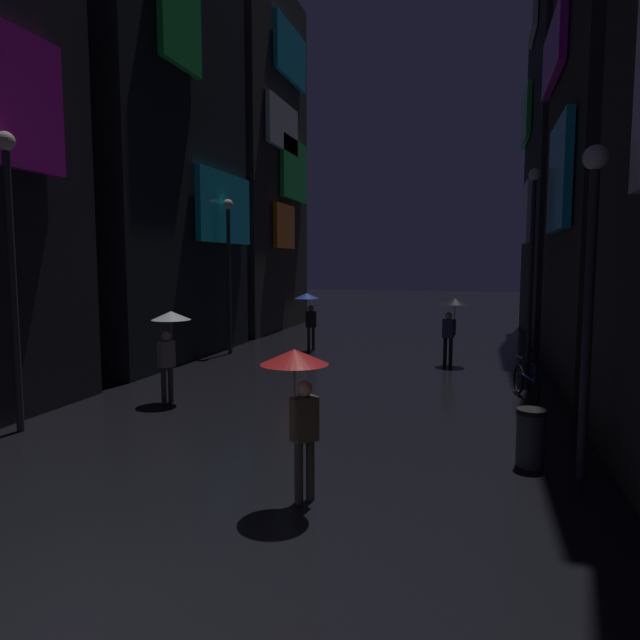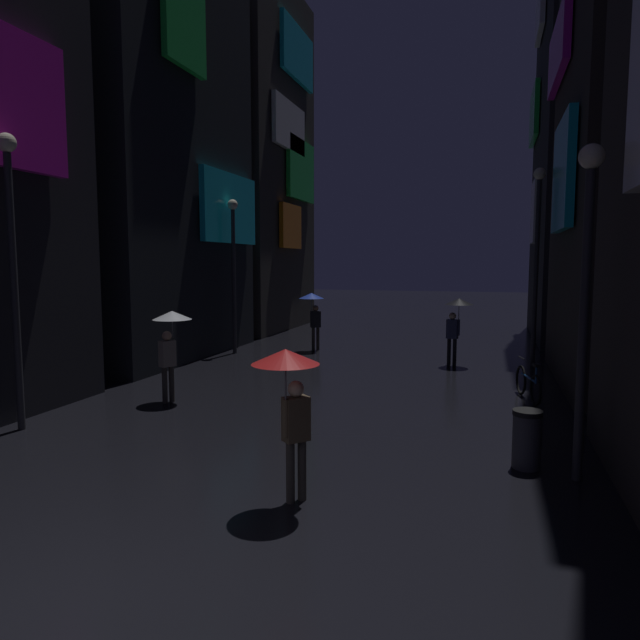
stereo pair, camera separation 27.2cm
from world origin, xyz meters
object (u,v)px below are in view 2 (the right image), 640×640
bicycle_parked_at_storefront (528,384)px  pedestrian_foreground_left_red (289,382)px  pedestrian_midstreet_centre_black (457,313)px  pedestrian_midstreet_left_clear (171,331)px  streetlamp_left_far (233,258)px  streetlamp_left_near (12,248)px  pedestrian_foreground_right_blue (313,305)px  trash_bin (527,439)px  streetlamp_right_far (537,246)px  streetlamp_right_near (586,271)px

bicycle_parked_at_storefront → pedestrian_foreground_left_red: bearing=-115.9°
pedestrian_midstreet_centre_black → bicycle_parked_at_storefront: bearing=-65.5°
pedestrian_midstreet_centre_black → pedestrian_midstreet_left_clear: size_ratio=1.00×
pedestrian_midstreet_left_clear → streetlamp_left_far: size_ratio=0.39×
pedestrian_foreground_left_red → streetlamp_left_near: size_ratio=0.38×
pedestrian_foreground_right_blue → trash_bin: 12.55m
pedestrian_foreground_left_red → bicycle_parked_at_storefront: (3.44, 7.09, -1.28)m
pedestrian_midstreet_centre_black → pedestrian_foreground_left_red: same height
streetlamp_right_far → streetlamp_left_near: (-10.00, -9.80, -0.23)m
pedestrian_midstreet_left_clear → trash_bin: (7.67, -2.21, -1.20)m
streetlamp_right_far → trash_bin: 9.79m
bicycle_parked_at_storefront → trash_bin: bearing=-93.7°
bicycle_parked_at_storefront → streetlamp_right_near: (0.40, -5.04, 2.73)m
pedestrian_foreground_left_red → streetlamp_right_near: streetlamp_right_near is taller
bicycle_parked_at_storefront → streetlamp_left_far: bearing=155.6°
pedestrian_midstreet_centre_black → pedestrian_foreground_right_blue: bearing=163.1°
pedestrian_midstreet_left_clear → streetlamp_right_near: streetlamp_right_near is taller
pedestrian_midstreet_centre_black → pedestrian_foreground_left_red: bearing=-97.8°
pedestrian_midstreet_centre_black → trash_bin: bearing=-79.8°
pedestrian_midstreet_left_clear → bicycle_parked_at_storefront: size_ratio=1.19×
streetlamp_right_far → pedestrian_foreground_right_blue: bearing=170.4°
streetlamp_left_far → streetlamp_left_near: size_ratio=0.96×
streetlamp_right_far → streetlamp_left_near: streetlamp_right_far is taller
pedestrian_midstreet_left_clear → streetlamp_right_near: size_ratio=0.43×
pedestrian_midstreet_left_clear → streetlamp_left_near: bearing=-120.1°
streetlamp_right_far → trash_bin: size_ratio=6.50×
pedestrian_foreground_right_blue → streetlamp_left_far: streetlamp_left_far is taller
pedestrian_midstreet_centre_black → pedestrian_foreground_right_blue: (-5.21, 1.58, 0.00)m
streetlamp_left_far → streetlamp_left_near: 9.70m
pedestrian_foreground_left_red → streetlamp_left_far: streetlamp_left_far is taller
pedestrian_foreground_left_red → pedestrian_midstreet_left_clear: 6.44m
streetlamp_right_near → trash_bin: size_ratio=5.29×
streetlamp_right_near → streetlamp_left_near: bearing=-178.3°
pedestrian_foreground_right_blue → bicycle_parked_at_storefront: bearing=-38.9°
pedestrian_midstreet_centre_black → streetlamp_left_far: 7.90m
pedestrian_midstreet_centre_black → pedestrian_foreground_right_blue: same height
pedestrian_foreground_right_blue → streetlamp_right_far: size_ratio=0.35×
pedestrian_midstreet_left_clear → streetlamp_right_far: size_ratio=0.35×
pedestrian_foreground_right_blue → streetlamp_right_near: 13.22m
streetlamp_right_far → streetlamp_left_far: streetlamp_right_far is taller
pedestrian_foreground_right_blue → bicycle_parked_at_storefront: 9.23m
pedestrian_midstreet_left_clear → streetlamp_left_far: (-1.63, 6.89, 1.72)m
pedestrian_midstreet_left_clear → trash_bin: size_ratio=2.28×
streetlamp_right_far → pedestrian_midstreet_left_clear: bearing=-140.1°
streetlamp_left_far → trash_bin: size_ratio=5.82×
streetlamp_left_near → trash_bin: size_ratio=6.05×
pedestrian_midstreet_centre_black → streetlamp_right_near: size_ratio=0.43×
pedestrian_foreground_left_red → pedestrian_foreground_right_blue: same height
streetlamp_left_far → pedestrian_foreground_right_blue: bearing=28.9°
bicycle_parked_at_storefront → streetlamp_right_near: size_ratio=0.36×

